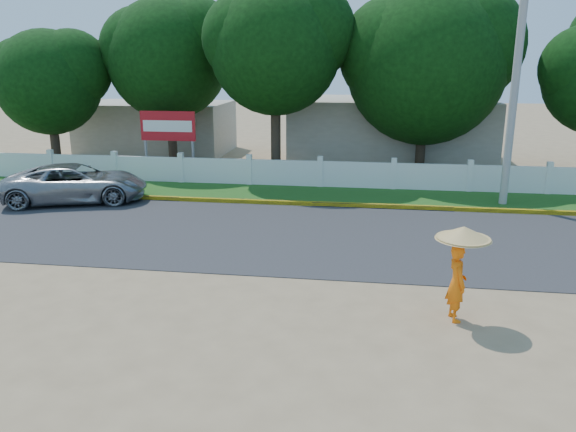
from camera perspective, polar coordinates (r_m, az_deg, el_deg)
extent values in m
plane|color=#9E8460|center=(12.90, -1.30, -7.96)|extent=(120.00, 120.00, 0.00)
cube|color=#38383A|center=(17.07, 1.22, -1.92)|extent=(60.00, 7.00, 0.02)
cube|color=#2D601E|center=(22.10, 2.92, 2.18)|extent=(60.00, 3.50, 0.03)
cube|color=yellow|center=(20.44, 2.46, 1.25)|extent=(40.00, 0.18, 0.16)
cube|color=silver|center=(23.39, 3.28, 4.27)|extent=(40.00, 0.10, 1.10)
cube|color=#B7AD99|center=(29.88, 10.31, 8.58)|extent=(10.00, 6.00, 3.20)
cube|color=#B7AD99|center=(33.13, -13.12, 8.76)|extent=(8.00, 5.00, 2.80)
cylinder|color=#969694|center=(21.54, 22.15, 12.92)|extent=(0.28, 0.28, 9.10)
imported|color=gray|center=(22.32, -20.76, 3.13)|extent=(5.59, 3.84, 1.42)
imported|color=orange|center=(11.92, 16.76, -6.53)|extent=(0.50, 0.65, 1.61)
cylinder|color=#939298|center=(11.71, 17.24, -3.73)|extent=(0.02, 0.02, 1.04)
cone|color=tan|center=(11.58, 17.41, -1.65)|extent=(1.10, 1.10, 0.27)
cylinder|color=gray|center=(26.28, -14.21, 6.08)|extent=(0.12, 0.12, 2.00)
cylinder|color=gray|center=(25.52, -9.61, 6.07)|extent=(0.12, 0.12, 2.00)
cube|color=red|center=(25.70, -12.11, 8.93)|extent=(2.50, 0.12, 1.30)
cube|color=silver|center=(25.65, -12.16, 8.92)|extent=(2.25, 0.02, 0.49)
cylinder|color=#473828|center=(28.81, -11.72, 8.62)|extent=(0.44, 0.44, 3.57)
sphere|color=#0E3B0D|center=(28.60, -12.10, 15.34)|extent=(5.80, 5.80, 5.80)
cylinder|color=#473828|center=(26.48, 13.34, 7.28)|extent=(0.44, 0.44, 2.98)
sphere|color=#0E3B0D|center=(26.22, 13.82, 14.66)|extent=(6.99, 6.99, 6.99)
cylinder|color=#473828|center=(29.77, -22.60, 7.16)|extent=(0.44, 0.44, 2.74)
sphere|color=#0E3B0D|center=(29.55, -23.16, 12.37)|extent=(4.92, 4.92, 4.92)
cylinder|color=#473828|center=(25.32, -1.25, 8.52)|extent=(0.44, 0.44, 4.02)
sphere|color=#0E3B0D|center=(25.12, -1.30, 16.62)|extent=(5.67, 5.67, 5.67)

